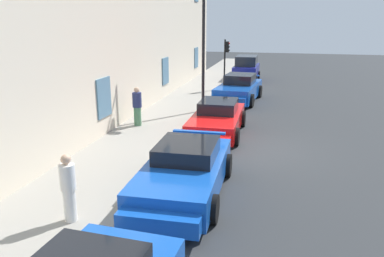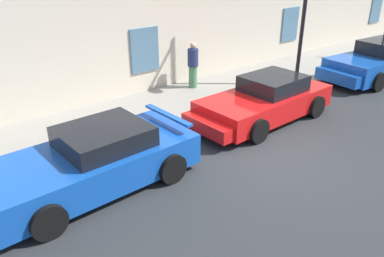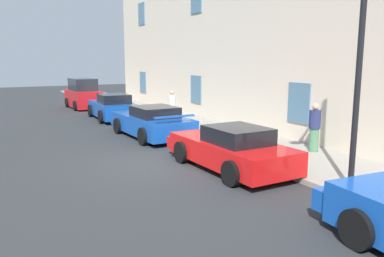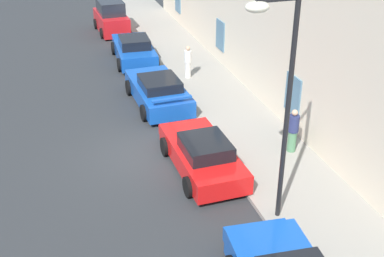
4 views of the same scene
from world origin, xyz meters
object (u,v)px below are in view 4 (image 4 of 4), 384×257
sportscar_yellow_flank (157,90)px  pedestrian_strolling (188,61)px  sportscar_white_middle (201,152)px  sportscar_red_lead (133,49)px  pedestrian_admiring (293,130)px  hatchback_distant (111,18)px  street_lamp (277,77)px

sportscar_yellow_flank → pedestrian_strolling: 2.96m
sportscar_white_middle → pedestrian_strolling: size_ratio=3.01×
sportscar_red_lead → pedestrian_strolling: pedestrian_strolling is taller
sportscar_red_lead → sportscar_white_middle: sportscar_red_lead is taller
sportscar_yellow_flank → pedestrian_admiring: size_ratio=3.02×
hatchback_distant → pedestrian_strolling: bearing=13.8°
sportscar_red_lead → hatchback_distant: 5.46m
sportscar_white_middle → street_lamp: street_lamp is taller
sportscar_yellow_flank → street_lamp: 9.93m
sportscar_red_lead → sportscar_yellow_flank: (5.69, -0.11, -0.01)m
hatchback_distant → pedestrian_admiring: bearing=12.3°
sportscar_yellow_flank → sportscar_white_middle: (5.68, 0.13, -0.01)m
sportscar_white_middle → hatchback_distant: size_ratio=1.29×
sportscar_white_middle → hatchback_distant: 16.83m
sportscar_yellow_flank → hatchback_distant: hatchback_distant is taller
sportscar_yellow_flank → sportscar_white_middle: sportscar_yellow_flank is taller
street_lamp → pedestrian_admiring: street_lamp is taller
sportscar_white_middle → pedestrian_strolling: pedestrian_strolling is taller
sportscar_red_lead → pedestrian_admiring: pedestrian_admiring is taller
sportscar_yellow_flank → pedestrian_strolling: size_ratio=3.13×
pedestrian_strolling → sportscar_white_middle: bearing=-13.9°
pedestrian_strolling → hatchback_distant: bearing=-166.2°
sportscar_red_lead → street_lamp: bearing=3.4°
pedestrian_admiring → pedestrian_strolling: bearing=-169.5°
sportscar_white_middle → street_lamp: (3.38, 0.87, 3.95)m
sportscar_yellow_flank → hatchback_distant: size_ratio=1.34×
street_lamp → pedestrian_strolling: street_lamp is taller
sportscar_yellow_flank → street_lamp: (9.06, 1.00, 3.94)m
hatchback_distant → sportscar_white_middle: bearing=1.0°
sportscar_white_middle → pedestrian_strolling: (-7.78, 1.93, 0.36)m
sportscar_red_lead → pedestrian_strolling: (3.59, 1.94, 0.34)m
hatchback_distant → street_lamp: 20.56m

